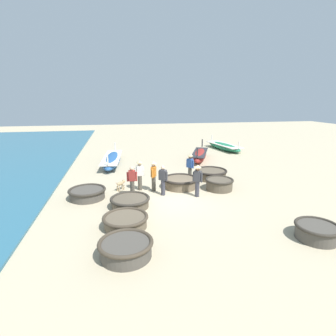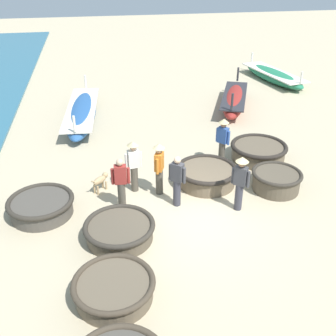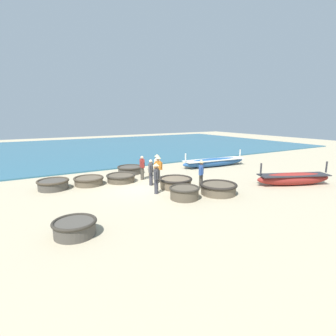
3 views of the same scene
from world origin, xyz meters
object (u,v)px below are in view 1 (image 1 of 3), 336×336
Objects in this scene: coracle_upturned at (219,184)px; long_boat_white_hull at (224,146)px; coracle_beside_post at (211,174)px; coracle_weathered at (125,221)px; coracle_far_right at (130,202)px; fisherman_crouching at (140,173)px; fisherman_by_coracle at (190,165)px; long_boat_ochre_hull at (200,155)px; coracle_front_right at (317,231)px; fisherman_hauling at (197,179)px; fisherman_with_hat at (132,180)px; dog at (121,184)px; coracle_center at (180,182)px; coracle_nearest at (87,193)px; long_boat_blue_hull at (112,160)px; fisherman_standing_right at (163,180)px; coracle_far_left at (126,248)px; fisherman_standing_left at (154,174)px.

coracle_upturned is 0.29× the size of long_boat_white_hull.
coracle_beside_post reaches higher than coracle_weathered.
coracle_weathered is at bearing -98.06° from coracle_far_right.
fisherman_crouching is 1.00× the size of fisherman_by_coracle.
fisherman_by_coracle is (-2.29, -5.24, 0.56)m from long_boat_ochre_hull.
coracle_front_right is 0.92× the size of fisherman_hauling.
coracle_front_right is 8.31m from fisherman_with_hat.
coracle_weathered is 1.16× the size of coracle_upturned.
fisherman_with_hat is 1.26m from dog.
coracle_nearest is (-4.98, -0.77, -0.03)m from coracle_center.
coracle_far_right is 5.15m from coracle_upturned.
long_boat_blue_hull is (-3.85, 6.22, 0.04)m from coracle_center.
coracle_far_right is 2.22m from fisherman_standing_right.
long_boat_ochre_hull is at bearing 50.96° from fisherman_with_hat.
coracle_far_left is 1.12× the size of fisherman_with_hat.
coracle_upturned is at bearing 1.09° from fisherman_with_hat.
fisherman_standing_right is (1.76, 1.23, 0.57)m from coracle_far_right.
fisherman_with_hat is at bearing -118.22° from fisherman_crouching.
coracle_upturned is at bearing 0.12° from coracle_nearest.
coracle_center is 1.63m from fisherman_standing_right.
coracle_far_left is at bearing -72.37° from coracle_nearest.
coracle_front_right reaches higher than coracle_nearest.
coracle_nearest is at bearing 107.63° from coracle_far_left.
fisherman_standing_right reaches higher than coracle_upturned.
fisherman_standing_right is at bearing -175.36° from coracle_upturned.
fisherman_standing_right reaches higher than coracle_center.
long_boat_ochre_hull is 2.95× the size of fisherman_standing_right.
coracle_center is at bearing 10.86° from fisherman_standing_left.
fisherman_by_coracle reaches higher than dog.
coracle_far_left is (-0.33, -3.95, 0.04)m from coracle_far_right.
fisherman_hauling is 1.00× the size of fisherman_by_coracle.
dog reaches higher than coracle_nearest.
long_boat_white_hull is (10.07, 16.40, 0.03)m from coracle_far_left.
coracle_upturned is at bearing -99.08° from long_boat_ochre_hull.
fisherman_with_hat is 3.31m from fisherman_hauling.
coracle_center is 3.57× the size of dog.
coracle_front_right is 9.41m from dog.
fisherman_crouching is at bearing -164.51° from coracle_beside_post.
fisherman_crouching reaches higher than coracle_far_right.
coracle_front_right reaches higher than coracle_weathered.
fisherman_crouching reaches higher than long_boat_white_hull.
coracle_far_right is at bearing -35.72° from coracle_nearest.
coracle_beside_post is 2.04m from coracle_upturned.
coracle_far_right is at bearing -81.39° from dog.
coracle_upturned reaches higher than dog.
fisherman_standing_right is (-3.43, -2.28, 0.52)m from coracle_beside_post.
long_boat_white_hull is 13.79m from fisherman_standing_right.
coracle_weathered is at bearing -120.90° from long_boat_ochre_hull.
coracle_upturned is at bearing -97.06° from coracle_beside_post.
fisherman_by_coracle is (5.85, 1.95, 0.67)m from coracle_nearest.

